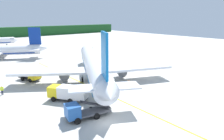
{
  "coord_description": "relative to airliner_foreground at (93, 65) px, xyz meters",
  "views": [
    {
      "loc": [
        -15.52,
        -18.73,
        13.91
      ],
      "look_at": [
        10.07,
        11.61,
        3.29
      ],
      "focal_mm": 32.16,
      "sensor_mm": 36.0,
      "label": 1
    }
  ],
  "objects": [
    {
      "name": "apron_guide_line",
      "position": [
        -3.19,
        -4.5,
        -3.39
      ],
      "size": [
        0.3,
        60.0,
        0.01
      ],
      "primitive_type": "cube",
      "color": "yellow",
      "rests_on": "ground"
    },
    {
      "name": "cargo_container_near",
      "position": [
        -2.36,
        -9.37,
        -2.4
      ],
      "size": [
        2.4,
        2.4,
        2.08
      ],
      "color": "#333338",
      "rests_on": "ground"
    },
    {
      "name": "service_truck_fuel",
      "position": [
        -11.82,
        -13.6,
        -2.22
      ],
      "size": [
        6.85,
        3.41,
        2.66
      ],
      "color": "#2659A5",
      "rests_on": "ground"
    },
    {
      "name": "service_truck_catering",
      "position": [
        -10.0,
        -6.68,
        -1.93
      ],
      "size": [
        5.66,
        6.72,
        2.53
      ],
      "color": "yellow",
      "rests_on": "ground"
    },
    {
      "name": "airliner_foreground",
      "position": [
        0.0,
        0.0,
        0.0
      ],
      "size": [
        32.22,
        38.04,
        11.9
      ],
      "color": "silver",
      "rests_on": "ground"
    },
    {
      "name": "service_truck_baggage",
      "position": [
        -11.2,
        9.04,
        -2.0
      ],
      "size": [
        3.88,
        5.87,
        2.4
      ],
      "color": "yellow",
      "rests_on": "ground"
    },
    {
      "name": "crew_marshaller",
      "position": [
        -18.0,
        3.45,
        -2.38
      ],
      "size": [
        0.55,
        0.43,
        1.7
      ],
      "color": "#191E33",
      "rests_on": "ground"
    },
    {
      "name": "crew_loader_left",
      "position": [
        2.37,
        -8.87,
        -2.43
      ],
      "size": [
        0.29,
        0.62,
        1.63
      ],
      "color": "#191E33",
      "rests_on": "ground"
    },
    {
      "name": "ground",
      "position": [
        -9.27,
        30.93,
        -3.49
      ],
      "size": [
        240.0,
        320.0,
        0.2
      ],
      "primitive_type": "cube",
      "color": "#B7B5AD"
    }
  ]
}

